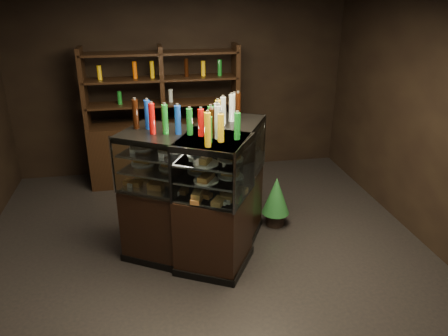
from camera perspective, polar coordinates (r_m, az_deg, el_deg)
The scene contains 7 objects.
ground at distance 4.94m, azimuth -2.38°, elevation -11.06°, with size 5.00×5.00×0.00m, color black.
room_shell at distance 4.18m, azimuth -2.82°, elevation 11.59°, with size 5.02×5.02×3.01m.
display_case at distance 4.71m, azimuth -2.56°, elevation -6.11°, with size 1.71×1.46×1.42m.
food_display at distance 4.45m, azimuth -2.67°, elevation 0.70°, with size 1.32×1.14×0.44m.
bottles_top at distance 4.30m, azimuth -2.82°, elevation 6.55°, with size 1.15×1.00×0.30m.
potted_conifer at distance 5.32m, azimuth 6.84°, elevation -3.50°, with size 0.34×0.34×0.72m.
back_shelving at distance 6.49m, azimuth -7.73°, elevation 3.35°, with size 2.17×0.43×2.00m.
Camera 1 is at (-0.54, -4.07, 2.76)m, focal length 35.00 mm.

